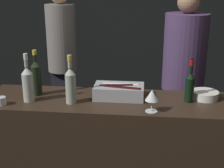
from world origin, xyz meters
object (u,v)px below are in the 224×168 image
at_px(candle_votive, 1,101).
at_px(red_wine_bottle_burgundy, 190,85).
at_px(champagne_bottle, 36,77).
at_px(person_in_hoodie, 183,73).
at_px(wine_glass, 152,96).
at_px(rose_wine_bottle, 71,84).
at_px(person_blond_tee, 62,55).
at_px(ice_bin_with_bottles, 119,91).
at_px(white_wine_bottle, 28,83).
at_px(bowl_white, 205,95).

height_order(candle_votive, red_wine_bottle_burgundy, red_wine_bottle_burgundy).
distance_m(candle_votive, champagne_bottle, 0.33).
bearing_deg(person_in_hoodie, wine_glass, 56.97).
height_order(wine_glass, rose_wine_bottle, rose_wine_bottle).
relative_size(champagne_bottle, red_wine_bottle_burgundy, 1.11).
xyz_separation_m(wine_glass, champagne_bottle, (-0.90, 0.24, 0.03)).
bearing_deg(person_blond_tee, ice_bin_with_bottles, 54.37).
height_order(rose_wine_bottle, white_wine_bottle, white_wine_bottle).
xyz_separation_m(candle_votive, red_wine_bottle_burgundy, (1.38, 0.22, 0.10)).
bearing_deg(rose_wine_bottle, white_wine_bottle, 179.24).
distance_m(ice_bin_with_bottles, person_blond_tee, 1.43).
bearing_deg(rose_wine_bottle, wine_glass, -9.66).
bearing_deg(ice_bin_with_bottles, person_blond_tee, 122.56).
xyz_separation_m(rose_wine_bottle, person_in_hoodie, (0.93, 0.92, -0.15)).
bearing_deg(bowl_white, white_wine_bottle, -171.74).
relative_size(rose_wine_bottle, white_wine_bottle, 1.00).
bearing_deg(ice_bin_with_bottles, red_wine_bottle_burgundy, -2.67).
xyz_separation_m(bowl_white, person_blond_tee, (-1.43, 1.15, 0.01)).
relative_size(bowl_white, person_blond_tee, 0.11).
relative_size(ice_bin_with_bottles, person_in_hoodie, 0.22).
relative_size(candle_votive, rose_wine_bottle, 0.19).
distance_m(rose_wine_bottle, white_wine_bottle, 0.33).
relative_size(candle_votive, person_blond_tee, 0.04).
relative_size(red_wine_bottle_burgundy, person_in_hoodie, 0.19).
relative_size(rose_wine_bottle, person_blond_tee, 0.20).
relative_size(bowl_white, wine_glass, 1.28).
xyz_separation_m(ice_bin_with_bottles, white_wine_bottle, (-0.67, -0.14, 0.09)).
bearing_deg(person_in_hoodie, ice_bin_with_bottles, 38.22).
xyz_separation_m(ice_bin_with_bottles, red_wine_bottle_burgundy, (0.53, -0.02, 0.07)).
xyz_separation_m(champagne_bottle, person_in_hoodie, (1.23, 0.78, -0.15)).
relative_size(wine_glass, white_wine_bottle, 0.44).
distance_m(wine_glass, rose_wine_bottle, 0.60).
relative_size(champagne_bottle, person_blond_tee, 0.20).
xyz_separation_m(bowl_white, person_in_hoodie, (-0.08, 0.72, -0.04)).
relative_size(red_wine_bottle_burgundy, white_wine_bottle, 0.90).
bearing_deg(ice_bin_with_bottles, bowl_white, 4.58).
bearing_deg(candle_votive, person_in_hoodie, 35.46).
distance_m(candle_votive, person_in_hoodie, 1.75).
distance_m(champagne_bottle, rose_wine_bottle, 0.34).
xyz_separation_m(ice_bin_with_bottles, bowl_white, (0.66, 0.05, -0.03)).
bearing_deg(person_in_hoodie, white_wine_bottle, 21.10).
distance_m(champagne_bottle, white_wine_bottle, 0.14).
relative_size(champagne_bottle, rose_wine_bottle, 1.00).
xyz_separation_m(bowl_white, rose_wine_bottle, (-1.01, -0.20, 0.12)).
xyz_separation_m(champagne_bottle, red_wine_bottle_burgundy, (1.19, -0.02, -0.02)).
distance_m(red_wine_bottle_burgundy, person_blond_tee, 1.79).
distance_m(person_in_hoodie, person_blond_tee, 1.42).
bearing_deg(candle_votive, wine_glass, -0.30).
bearing_deg(champagne_bottle, person_blond_tee, 95.35).
xyz_separation_m(person_in_hoodie, person_blond_tee, (-1.35, 0.43, 0.04)).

